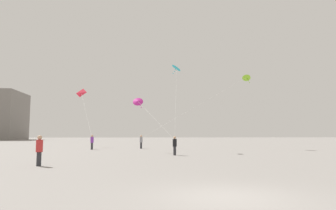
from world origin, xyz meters
TOP-DOWN VIEW (x-y plane):
  - ground_plane at (0.00, 0.00)m, footprint 300.00×300.00m
  - person_in_purple at (-8.50, 27.54)m, footprint 0.38×0.38m
  - person_in_grey at (-2.77, 29.29)m, footprint 0.37×0.37m
  - person_in_red at (-8.36, 9.16)m, footprint 0.38×0.38m
  - person_in_black at (0.22, 17.27)m, footprint 0.35×0.35m
  - kite_crimson_delta at (-11.76, 36.53)m, footprint 4.12×9.82m
  - kite_magenta_diamond at (-3.06, 22.75)m, footprint 3.88×5.94m
  - kite_lime_diamond at (10.56, 28.87)m, footprint 14.13×1.09m
  - kite_cyan_diamond at (1.07, 23.53)m, footprint 1.39×6.89m

SIDE VIEW (x-z plane):
  - ground_plane at x=0.00m, z-range 0.00..0.00m
  - person_in_black at x=0.22m, z-range 0.08..1.70m
  - person_in_grey at x=-2.77m, z-range 0.08..1.76m
  - person_in_purple at x=-8.50m, z-range 0.08..1.81m
  - person_in_red at x=-8.36m, z-range 0.08..1.83m
  - kite_magenta_diamond at x=-3.06m, z-range 2.99..7.38m
  - kite_crimson_delta at x=-11.76m, z-range 4.26..11.37m
  - kite_lime_diamond at x=10.56m, z-range 4.88..13.08m
  - kite_cyan_diamond at x=1.07m, z-range 4.93..13.09m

